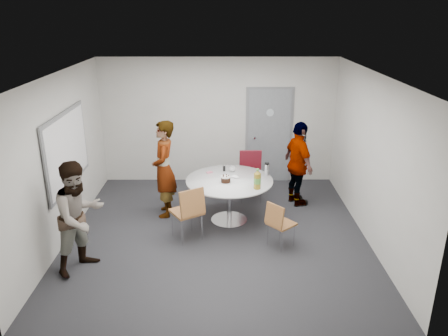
{
  "coord_description": "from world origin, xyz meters",
  "views": [
    {
      "loc": [
        0.1,
        -6.62,
        3.65
      ],
      "look_at": [
        0.12,
        0.25,
        1.11
      ],
      "focal_mm": 35.0,
      "sensor_mm": 36.0,
      "label": 1
    }
  ],
  "objects_px": {
    "table": "(231,185)",
    "person_left": "(80,217)",
    "chair_near_right": "(278,221)",
    "person_right": "(298,164)",
    "whiteboard": "(67,150)",
    "door": "(269,136)",
    "chair_far": "(251,170)",
    "person_main": "(164,169)",
    "chair_near_left": "(189,209)"
  },
  "relations": [
    {
      "from": "chair_near_left",
      "to": "chair_far",
      "type": "height_order",
      "value": "chair_far"
    },
    {
      "from": "chair_near_right",
      "to": "person_right",
      "type": "height_order",
      "value": "person_right"
    },
    {
      "from": "person_left",
      "to": "person_right",
      "type": "xyz_separation_m",
      "value": [
        3.49,
        2.24,
        -0.01
      ]
    },
    {
      "from": "whiteboard",
      "to": "person_left",
      "type": "xyz_separation_m",
      "value": [
        0.51,
        -1.22,
        -0.61
      ]
    },
    {
      "from": "table",
      "to": "person_main",
      "type": "xyz_separation_m",
      "value": [
        -1.22,
        0.3,
        0.2
      ]
    },
    {
      "from": "chair_far",
      "to": "person_right",
      "type": "relative_size",
      "value": 0.59
    },
    {
      "from": "whiteboard",
      "to": "chair_far",
      "type": "bearing_deg",
      "value": 23.14
    },
    {
      "from": "chair_near_right",
      "to": "person_main",
      "type": "bearing_deg",
      "value": -163.03
    },
    {
      "from": "person_right",
      "to": "chair_near_left",
      "type": "bearing_deg",
      "value": 107.5
    },
    {
      "from": "whiteboard",
      "to": "chair_near_left",
      "type": "relative_size",
      "value": 2.0
    },
    {
      "from": "chair_near_right",
      "to": "door",
      "type": "bearing_deg",
      "value": 136.75
    },
    {
      "from": "table",
      "to": "person_left",
      "type": "height_order",
      "value": "person_left"
    },
    {
      "from": "person_main",
      "to": "person_right",
      "type": "distance_m",
      "value": 2.55
    },
    {
      "from": "chair_near_left",
      "to": "table",
      "type": "bearing_deg",
      "value": 12.98
    },
    {
      "from": "door",
      "to": "whiteboard",
      "type": "relative_size",
      "value": 1.12
    },
    {
      "from": "chair_near_left",
      "to": "chair_far",
      "type": "distance_m",
      "value": 2.07
    },
    {
      "from": "table",
      "to": "person_main",
      "type": "height_order",
      "value": "person_main"
    },
    {
      "from": "table",
      "to": "person_main",
      "type": "relative_size",
      "value": 0.86
    },
    {
      "from": "whiteboard",
      "to": "chair_near_right",
      "type": "bearing_deg",
      "value": -10.64
    },
    {
      "from": "door",
      "to": "whiteboard",
      "type": "distance_m",
      "value": 4.25
    },
    {
      "from": "chair_far",
      "to": "person_main",
      "type": "relative_size",
      "value": 0.54
    },
    {
      "from": "chair_near_right",
      "to": "person_right",
      "type": "xyz_separation_m",
      "value": [
        0.57,
        1.66,
        0.36
      ]
    },
    {
      "from": "chair_near_right",
      "to": "person_main",
      "type": "height_order",
      "value": "person_main"
    },
    {
      "from": "person_right",
      "to": "whiteboard",
      "type": "bearing_deg",
      "value": 85.93
    },
    {
      "from": "chair_near_left",
      "to": "person_main",
      "type": "height_order",
      "value": "person_main"
    },
    {
      "from": "table",
      "to": "chair_near_left",
      "type": "distance_m",
      "value": 1.0
    },
    {
      "from": "door",
      "to": "chair_far",
      "type": "bearing_deg",
      "value": -115.11
    },
    {
      "from": "door",
      "to": "person_main",
      "type": "relative_size",
      "value": 1.18
    },
    {
      "from": "whiteboard",
      "to": "chair_near_left",
      "type": "height_order",
      "value": "whiteboard"
    },
    {
      "from": "whiteboard",
      "to": "person_left",
      "type": "bearing_deg",
      "value": -67.34
    },
    {
      "from": "table",
      "to": "person_left",
      "type": "relative_size",
      "value": 0.92
    },
    {
      "from": "chair_near_left",
      "to": "person_main",
      "type": "distance_m",
      "value": 1.17
    },
    {
      "from": "door",
      "to": "person_left",
      "type": "height_order",
      "value": "door"
    },
    {
      "from": "door",
      "to": "table",
      "type": "relative_size",
      "value": 1.38
    },
    {
      "from": "table",
      "to": "chair_near_right",
      "type": "height_order",
      "value": "table"
    },
    {
      "from": "whiteboard",
      "to": "person_left",
      "type": "height_order",
      "value": "whiteboard"
    },
    {
      "from": "chair_near_right",
      "to": "person_right",
      "type": "distance_m",
      "value": 1.79
    },
    {
      "from": "whiteboard",
      "to": "chair_near_left",
      "type": "bearing_deg",
      "value": -11.84
    },
    {
      "from": "table",
      "to": "chair_far",
      "type": "distance_m",
      "value": 1.13
    },
    {
      "from": "chair_far",
      "to": "person_left",
      "type": "bearing_deg",
      "value": 44.45
    },
    {
      "from": "chair_near_right",
      "to": "person_left",
      "type": "height_order",
      "value": "person_left"
    },
    {
      "from": "door",
      "to": "chair_near_left",
      "type": "bearing_deg",
      "value": -119.8
    },
    {
      "from": "whiteboard",
      "to": "chair_near_right",
      "type": "distance_m",
      "value": 3.63
    },
    {
      "from": "door",
      "to": "chair_near_right",
      "type": "relative_size",
      "value": 2.73
    },
    {
      "from": "chair_far",
      "to": "person_right",
      "type": "xyz_separation_m",
      "value": [
        0.89,
        -0.31,
        0.23
      ]
    },
    {
      "from": "whiteboard",
      "to": "table",
      "type": "distance_m",
      "value": 2.83
    },
    {
      "from": "chair_near_left",
      "to": "person_main",
      "type": "relative_size",
      "value": 0.53
    },
    {
      "from": "table",
      "to": "person_left",
      "type": "xyz_separation_m",
      "value": [
        -2.2,
        -1.5,
        0.14
      ]
    },
    {
      "from": "door",
      "to": "chair_far",
      "type": "xyz_separation_m",
      "value": [
        -0.45,
        -0.95,
        -0.43
      ]
    },
    {
      "from": "person_main",
      "to": "person_left",
      "type": "bearing_deg",
      "value": -32.33
    }
  ]
}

